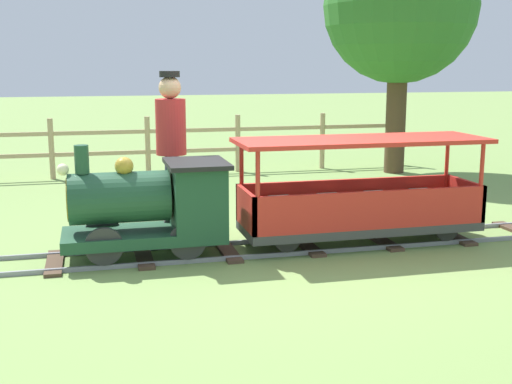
{
  "coord_description": "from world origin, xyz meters",
  "views": [
    {
      "loc": [
        -5.68,
        1.62,
        1.7
      ],
      "look_at": [
        0.0,
        0.2,
        0.55
      ],
      "focal_mm": 46.38,
      "sensor_mm": 36.0,
      "label": 1
    }
  ],
  "objects_px": {
    "passenger_car": "(360,200)",
    "oak_tree_far": "(400,7)",
    "conductor_person": "(171,139)",
    "locomotive": "(154,204)"
  },
  "relations": [
    {
      "from": "locomotive",
      "to": "oak_tree_far",
      "type": "bearing_deg",
      "value": -47.37
    },
    {
      "from": "passenger_car",
      "to": "conductor_person",
      "type": "bearing_deg",
      "value": 62.83
    },
    {
      "from": "passenger_car",
      "to": "conductor_person",
      "type": "xyz_separation_m",
      "value": [
        0.86,
        1.67,
        0.53
      ]
    },
    {
      "from": "conductor_person",
      "to": "oak_tree_far",
      "type": "height_order",
      "value": "oak_tree_far"
    },
    {
      "from": "locomotive",
      "to": "passenger_car",
      "type": "distance_m",
      "value": 1.94
    },
    {
      "from": "passenger_car",
      "to": "oak_tree_far",
      "type": "height_order",
      "value": "oak_tree_far"
    },
    {
      "from": "passenger_car",
      "to": "conductor_person",
      "type": "distance_m",
      "value": 1.95
    },
    {
      "from": "passenger_car",
      "to": "conductor_person",
      "type": "relative_size",
      "value": 1.45
    },
    {
      "from": "locomotive",
      "to": "oak_tree_far",
      "type": "relative_size",
      "value": 0.39
    },
    {
      "from": "conductor_person",
      "to": "oak_tree_far",
      "type": "relative_size",
      "value": 0.44
    }
  ]
}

